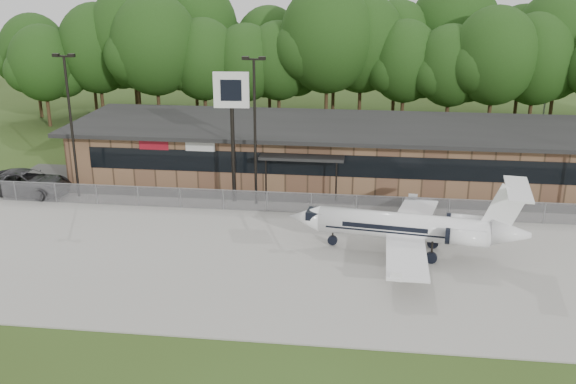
# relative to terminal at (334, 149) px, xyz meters

# --- Properties ---
(ground) EXTENTS (160.00, 160.00, 0.00)m
(ground) POSITION_rel_terminal_xyz_m (0.00, -23.94, -2.18)
(ground) COLOR #334518
(ground) RESTS_ON ground
(apron) EXTENTS (64.00, 18.00, 0.08)m
(apron) POSITION_rel_terminal_xyz_m (0.00, -15.94, -2.14)
(apron) COLOR #9E9B93
(apron) RESTS_ON ground
(parking_lot) EXTENTS (50.00, 9.00, 0.06)m
(parking_lot) POSITION_rel_terminal_xyz_m (0.00, -4.44, -2.15)
(parking_lot) COLOR #383835
(parking_lot) RESTS_ON ground
(terminal) EXTENTS (41.00, 11.65, 4.30)m
(terminal) POSITION_rel_terminal_xyz_m (0.00, 0.00, 0.00)
(terminal) COLOR #866143
(terminal) RESTS_ON ground
(fence) EXTENTS (46.00, 0.04, 1.52)m
(fence) POSITION_rel_terminal_xyz_m (0.00, -8.94, -1.40)
(fence) COLOR gray
(fence) RESTS_ON ground
(treeline) EXTENTS (72.00, 12.00, 15.00)m
(treeline) POSITION_rel_terminal_xyz_m (0.00, 18.06, 5.32)
(treeline) COLOR #1C3410
(treeline) RESTS_ON ground
(radio_mast) EXTENTS (0.20, 0.20, 25.00)m
(radio_mast) POSITION_rel_terminal_xyz_m (22.00, 24.06, 10.32)
(radio_mast) COLOR gray
(radio_mast) RESTS_ON ground
(light_pole_left) EXTENTS (1.55, 0.30, 10.23)m
(light_pole_left) POSITION_rel_terminal_xyz_m (-18.00, -7.44, 3.80)
(light_pole_left) COLOR black
(light_pole_left) RESTS_ON ground
(light_pole_mid) EXTENTS (1.55, 0.30, 10.23)m
(light_pole_mid) POSITION_rel_terminal_xyz_m (-5.00, -7.44, 3.80)
(light_pole_mid) COLOR black
(light_pole_mid) RESTS_ON ground
(business_jet) EXTENTS (13.71, 12.26, 4.61)m
(business_jet) POSITION_rel_terminal_xyz_m (5.22, -14.69, -0.53)
(business_jet) COLOR white
(business_jet) RESTS_ON ground
(suv) EXTENTS (6.69, 3.45, 1.81)m
(suv) POSITION_rel_terminal_xyz_m (-22.00, -7.33, -1.27)
(suv) COLOR #313033
(suv) RESTS_ON ground
(pole_sign) EXTENTS (2.41, 0.45, 9.16)m
(pole_sign) POSITION_rel_terminal_xyz_m (-6.61, -7.15, 4.83)
(pole_sign) COLOR black
(pole_sign) RESTS_ON ground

